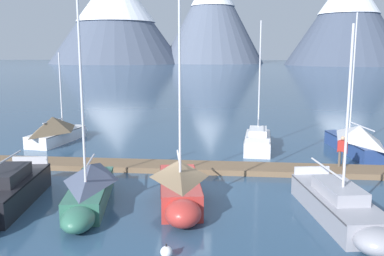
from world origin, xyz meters
The scene contains 14 objects.
ground_plane centered at (0.00, 0.00, 0.00)m, with size 700.00×700.00×0.00m, color #2D4C6B.
mountain_west_summit centered at (-58.25, 234.37, 29.15)m, with size 78.30×78.30×54.41m.
mountain_central_massif centered at (-1.74, 241.81, 29.28)m, with size 61.23×61.23×56.25m.
mountain_shoulder_ridge centered at (67.23, 206.74, 25.18)m, with size 61.94×61.94×47.79m.
dock centered at (0.00, 4.00, 0.15)m, with size 24.45×3.13×0.30m.
sailboat_nearest_berth centered at (-10.06, 10.81, 0.90)m, with size 2.94×6.47×6.42m.
sailboat_second_berth centered at (-7.28, -2.58, 0.66)m, with size 2.34×7.13×6.83m.
sailboat_mid_dock_port centered at (-3.91, -1.77, 0.78)m, with size 2.35×6.60×8.36m.
sailboat_mid_dock_starboard centered at (-0.07, -1.50, 0.86)m, with size 2.36×5.92×9.21m.
sailboat_far_berth centered at (4.27, 9.86, 0.58)m, with size 2.22×6.71×8.48m.
sailboat_outer_slip centered at (6.27, -2.95, 0.58)m, with size 2.59×7.06×7.43m.
sailboat_end_of_dock centered at (10.40, 8.73, 0.90)m, with size 2.50×7.43×8.92m.
person_on_dock centered at (8.24, 4.03, 1.26)m, with size 0.44×0.44×1.69m.
mooring_buoy_channel_marker centered at (-0.09, -6.27, 0.19)m, with size 0.39×0.39×0.47m.
Camera 1 is at (1.47, -18.76, 6.42)m, focal length 39.81 mm.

